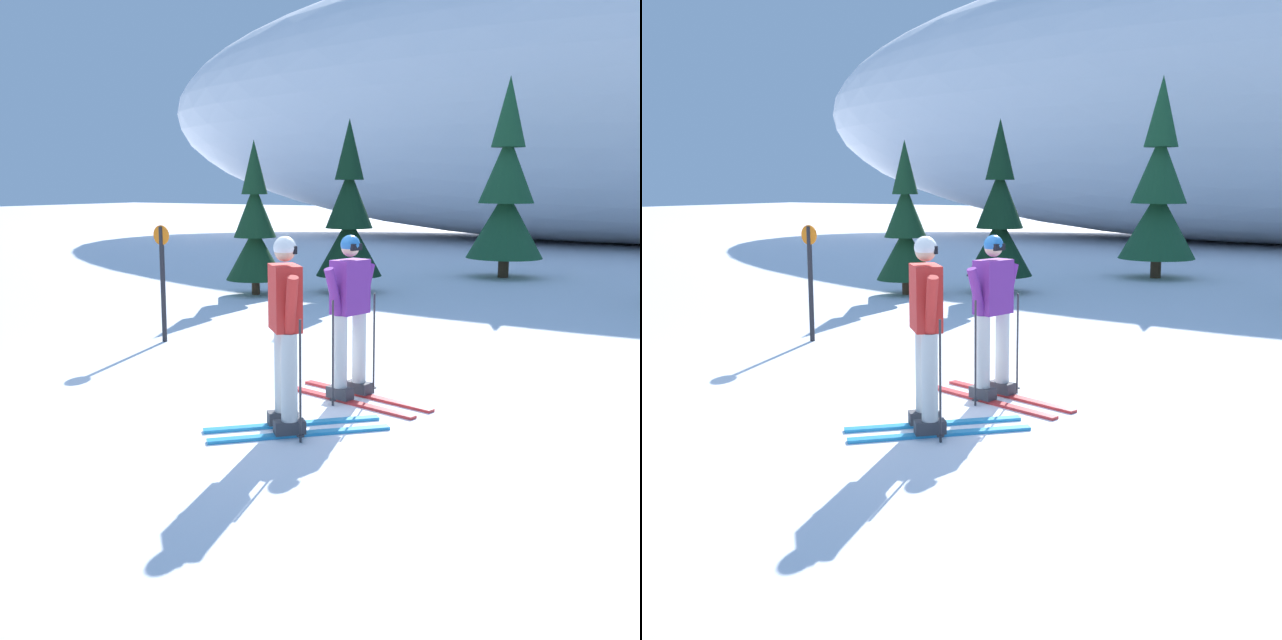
# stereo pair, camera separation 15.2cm
# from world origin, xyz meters

# --- Properties ---
(ground_plane) EXTENTS (120.00, 120.00, 0.00)m
(ground_plane) POSITION_xyz_m (0.00, 0.00, 0.00)
(ground_plane) COLOR white
(skier_purple_jacket) EXTENTS (1.77, 0.78, 1.74)m
(skier_purple_jacket) POSITION_xyz_m (0.76, 0.47, 0.90)
(skier_purple_jacket) COLOR red
(skier_purple_jacket) RESTS_ON ground
(skier_red_jacket) EXTENTS (1.49, 1.49, 1.81)m
(skier_red_jacket) POSITION_xyz_m (0.80, -0.83, 0.94)
(skier_red_jacket) COLOR #2893CC
(skier_red_jacket) RESTS_ON ground
(pine_tree_far_left) EXTENTS (1.21, 1.21, 3.12)m
(pine_tree_far_left) POSITION_xyz_m (-4.67, 6.36, 1.31)
(pine_tree_far_left) COLOR #47301E
(pine_tree_far_left) RESTS_ON ground
(pine_tree_left) EXTENTS (1.37, 1.37, 3.56)m
(pine_tree_left) POSITION_xyz_m (-3.20, 7.63, 1.49)
(pine_tree_left) COLOR #47301E
(pine_tree_left) RESTS_ON ground
(pine_tree_center_left) EXTENTS (1.83, 1.83, 4.74)m
(pine_tree_center_left) POSITION_xyz_m (-1.23, 11.83, 1.98)
(pine_tree_center_left) COLOR #47301E
(pine_tree_center_left) RESTS_ON ground
(snow_ridge_background) EXTENTS (40.45, 16.71, 10.79)m
(snow_ridge_background) POSITION_xyz_m (-1.15, 24.80, 5.40)
(snow_ridge_background) COLOR white
(snow_ridge_background) RESTS_ON ground
(trail_marker_post) EXTENTS (0.28, 0.07, 1.68)m
(trail_marker_post) POSITION_xyz_m (-3.00, 1.74, 0.94)
(trail_marker_post) COLOR black
(trail_marker_post) RESTS_ON ground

